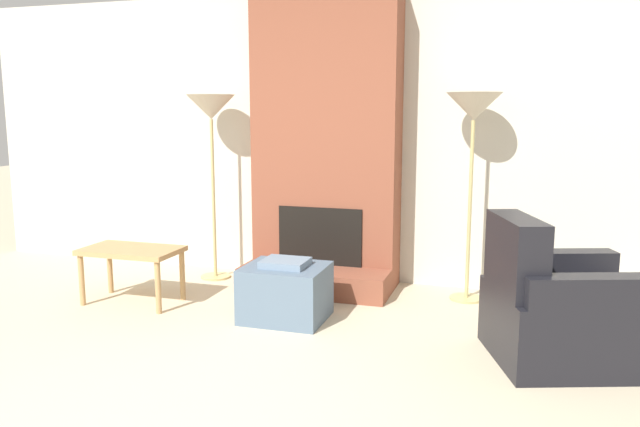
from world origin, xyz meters
The scene contains 7 objects.
wall_back centered at (0.00, 3.03, 1.30)m, with size 7.32×0.06×2.60m, color beige.
fireplace centered at (0.00, 2.78, 1.20)m, with size 1.28×0.75×2.60m.
ottoman centered at (0.00, 1.76, 0.21)m, with size 0.60×0.52×0.46m.
armchair centered at (1.90, 1.53, 0.29)m, with size 1.12×1.04×0.91m.
side_table centered at (-1.33, 1.77, 0.39)m, with size 0.78×0.45×0.45m.
floor_lamp_left centered at (-1.04, 2.66, 1.51)m, with size 0.44×0.44×1.69m.
floor_lamp_right centered at (1.26, 2.66, 1.51)m, with size 0.44×0.44×1.69m.
Camera 1 is at (1.58, -2.46, 1.56)m, focal length 35.00 mm.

